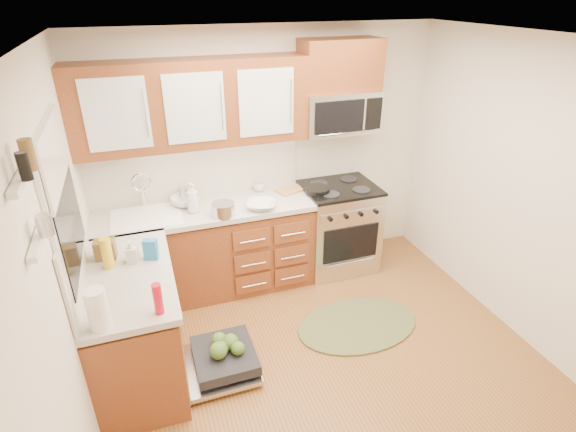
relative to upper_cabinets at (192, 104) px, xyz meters
name	(u,v)px	position (x,y,z in m)	size (l,w,h in m)	color
floor	(332,370)	(0.73, -1.57, -1.88)	(3.50, 3.50, 0.00)	brown
ceiling	(352,44)	(0.73, -1.57, 0.62)	(3.50, 3.50, 0.00)	white
wall_back	(267,156)	(0.73, 0.18, -0.62)	(3.50, 0.04, 2.50)	silver
wall_left	(63,286)	(-1.02, -1.57, -0.62)	(0.04, 3.50, 2.50)	silver
wall_right	(539,202)	(2.48, -1.57, -0.62)	(0.04, 3.50, 2.50)	silver
base_cabinet_back	(208,253)	(0.00, -0.12, -1.45)	(2.05, 0.60, 0.85)	maroon
base_cabinet_left	(136,328)	(-0.72, -1.05, -1.45)	(0.60, 1.25, 0.85)	maroon
countertop_back	(204,210)	(0.00, -0.14, -0.97)	(2.07, 0.64, 0.05)	beige
countertop_left	(128,277)	(-0.71, -1.05, -0.97)	(0.64, 1.27, 0.05)	beige
backsplash_back	(196,169)	(0.00, 0.16, -0.67)	(2.05, 0.02, 0.57)	beige
backsplash_left	(74,247)	(-1.01, -1.05, -0.67)	(0.02, 1.25, 0.57)	beige
upper_cabinets	(192,104)	(0.00, 0.00, 0.00)	(2.05, 0.35, 0.75)	maroon
cabinet_over_mw	(340,65)	(1.41, 0.00, 0.26)	(0.76, 0.35, 0.47)	maroon
range	(338,227)	(1.41, -0.15, -1.40)	(0.76, 0.64, 0.95)	silver
microwave	(339,111)	(1.41, -0.02, -0.18)	(0.76, 0.38, 0.40)	silver
sink	(148,229)	(-0.52, -0.16, -1.07)	(0.62, 0.50, 0.26)	white
dishwasher	(220,361)	(-0.13, -1.27, -1.77)	(0.70, 0.60, 0.20)	silver
window	(63,204)	(-1.01, -1.07, -0.32)	(0.03, 1.05, 1.05)	white
window_blind	(55,154)	(-0.98, -1.07, 0.00)	(0.02, 0.96, 0.40)	white
shelf_upper	(21,178)	(-0.99, -1.92, 0.17)	(0.04, 0.40, 0.03)	white
shelf_lower	(39,239)	(-0.99, -1.92, -0.12)	(0.04, 0.40, 0.03)	white
rug	(357,325)	(1.17, -1.15, -1.86)	(1.14, 0.74, 0.02)	brown
skillet	(318,190)	(1.13, -0.19, -0.90)	(0.25, 0.25, 0.05)	black
stock_pot	(223,210)	(0.14, -0.35, -0.89)	(0.21, 0.21, 0.12)	silver
cutting_board	(290,190)	(0.91, -0.03, -0.94)	(0.28, 0.18, 0.02)	tan
canister	(186,194)	(-0.13, 0.07, -0.88)	(0.09, 0.09, 0.15)	silver
paper_towel_roll	(98,309)	(-0.88, -1.59, -0.81)	(0.13, 0.13, 0.27)	white
mustard_bottle	(107,253)	(-0.83, -0.91, -0.83)	(0.08, 0.08, 0.24)	yellow
red_bottle	(158,299)	(-0.52, -1.57, -0.84)	(0.06, 0.06, 0.22)	red
wooden_box	(105,249)	(-0.85, -0.77, -0.87)	(0.15, 0.11, 0.15)	brown
blue_carton	(151,249)	(-0.53, -0.89, -0.87)	(0.10, 0.06, 0.16)	#2677B4
bowl_a	(261,205)	(0.51, -0.32, -0.92)	(0.27, 0.27, 0.07)	#999999
bowl_b	(186,201)	(-0.15, -0.01, -0.91)	(0.27, 0.27, 0.09)	#999999
cup	(259,187)	(0.60, 0.07, -0.91)	(0.11, 0.11, 0.09)	#999999
soap_bottle_a	(193,198)	(-0.10, -0.19, -0.81)	(0.11, 0.11, 0.29)	#999999
soap_bottle_b	(132,251)	(-0.66, -0.89, -0.86)	(0.08, 0.08, 0.18)	#999999
soap_bottle_c	(106,247)	(-0.85, -0.72, -0.88)	(0.12, 0.12, 0.15)	#999999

